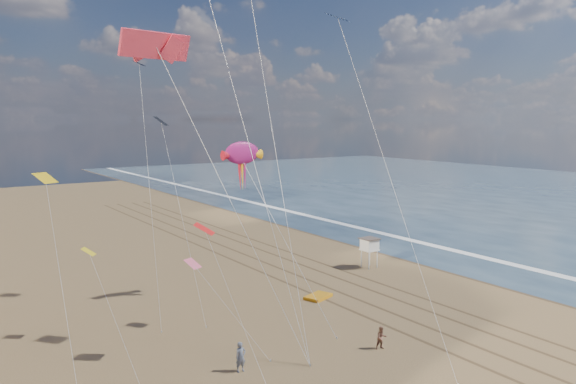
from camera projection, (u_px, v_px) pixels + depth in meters
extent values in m
plane|color=#42301E|center=(370.00, 240.00, 73.91)|extent=(260.00, 260.00, 0.00)
plane|color=white|center=(393.00, 236.00, 76.26)|extent=(260.00, 260.00, 0.00)
cube|color=brown|center=(286.00, 283.00, 54.45)|extent=(0.28, 120.00, 0.01)
cube|color=brown|center=(306.00, 279.00, 55.79)|extent=(0.28, 120.00, 0.01)
cube|color=brown|center=(328.00, 274.00, 57.35)|extent=(0.28, 120.00, 0.01)
cube|color=brown|center=(344.00, 271.00, 58.58)|extent=(0.28, 120.00, 0.01)
cylinder|color=silver|center=(369.00, 261.00, 59.17)|extent=(0.12, 0.12, 1.77)
cylinder|color=silver|center=(377.00, 260.00, 59.83)|extent=(0.12, 0.12, 1.77)
cylinder|color=silver|center=(361.00, 259.00, 60.14)|extent=(0.12, 0.12, 1.77)
cylinder|color=silver|center=(370.00, 257.00, 60.80)|extent=(0.12, 0.12, 1.77)
cube|color=silver|center=(369.00, 250.00, 59.85)|extent=(1.58, 1.58, 0.12)
cube|color=silver|center=(369.00, 244.00, 59.78)|extent=(1.48, 1.48, 1.08)
cube|color=#473D38|center=(370.00, 239.00, 59.69)|extent=(1.77, 1.77, 0.10)
cube|color=orange|center=(318.00, 297.00, 49.75)|extent=(2.82, 2.28, 0.28)
ellipsoid|color=#971767|center=(242.00, 153.00, 49.05)|extent=(3.88, 0.73, 2.30)
cone|color=red|center=(228.00, 155.00, 48.30)|extent=(1.04, 0.87, 0.87)
cone|color=gold|center=(256.00, 154.00, 49.84)|extent=(1.04, 0.87, 0.87)
cylinder|color=silver|center=(285.00, 242.00, 44.84)|extent=(0.03, 0.03, 17.49)
imported|color=slate|center=(241.00, 357.00, 35.16)|extent=(0.72, 0.48, 1.92)
imported|color=#8E5B48|center=(381.00, 338.00, 38.65)|extent=(0.92, 0.80, 1.61)
cube|color=#F3364A|center=(155.00, 45.00, 36.01)|extent=(4.96, 1.65, 1.69)
plane|color=red|center=(204.00, 229.00, 36.26)|extent=(1.83, 1.85, 0.68)
plane|color=gold|center=(89.00, 252.00, 40.07)|extent=(1.30, 1.34, 0.54)
plane|color=yellow|center=(45.00, 178.00, 34.89)|extent=(1.76, 1.70, 0.60)
plane|color=#E25877|center=(193.00, 264.00, 42.61)|extent=(1.56, 1.48, 0.63)
plane|color=blue|center=(338.00, 17.00, 37.50)|extent=(2.26, 2.24, 0.59)
plane|color=black|center=(139.00, 63.00, 46.81)|extent=(1.42, 1.42, 0.43)
plane|color=black|center=(161.00, 121.00, 48.57)|extent=(1.69, 1.72, 0.78)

